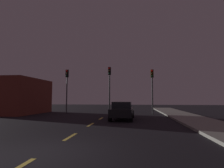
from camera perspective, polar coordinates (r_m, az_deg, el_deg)
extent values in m
plane|color=black|center=(12.85, -6.11, -12.25)|extent=(80.00, 80.00, 0.00)
cube|color=gray|center=(13.35, 27.80, -11.14)|extent=(3.00, 40.00, 0.15)
cube|color=#EACC4C|center=(8.68, -12.95, -15.85)|extent=(0.16, 1.60, 0.01)
cube|color=#EACC4C|center=(12.27, -6.76, -12.59)|extent=(0.16, 1.60, 0.01)
cube|color=#EACC4C|center=(15.96, -3.47, -10.76)|extent=(0.16, 1.60, 0.01)
cylinder|color=#4C4C51|center=(22.00, -14.04, -2.25)|extent=(0.14, 0.14, 5.14)
cube|color=black|center=(22.19, -13.93, 3.23)|extent=(0.32, 0.24, 0.90)
sphere|color=red|center=(22.08, -14.06, 4.06)|extent=(0.20, 0.20, 0.20)
sphere|color=#3F2D0C|center=(22.04, -14.08, 3.28)|extent=(0.20, 0.20, 0.20)
sphere|color=#0C3319|center=(22.00, -14.09, 2.51)|extent=(0.20, 0.20, 0.20)
cylinder|color=black|center=(20.74, -0.79, -1.96)|extent=(0.14, 0.14, 5.35)
cube|color=black|center=(20.96, -0.78, 4.13)|extent=(0.32, 0.24, 0.90)
sphere|color=red|center=(20.85, -0.84, 5.01)|extent=(0.20, 0.20, 0.20)
sphere|color=#3F2D0C|center=(20.80, -0.84, 4.19)|extent=(0.20, 0.20, 0.20)
sphere|color=#0C3319|center=(20.76, -0.84, 3.38)|extent=(0.20, 0.20, 0.20)
cylinder|color=#2D2D30|center=(20.64, 12.58, -2.37)|extent=(0.14, 0.14, 4.97)
cube|color=#382D0C|center=(20.81, 12.48, 3.23)|extent=(0.32, 0.24, 0.90)
sphere|color=red|center=(20.70, 12.51, 4.11)|extent=(0.20, 0.20, 0.20)
sphere|color=#3F2D0C|center=(20.66, 12.52, 3.29)|extent=(0.20, 0.20, 0.20)
sphere|color=#0C3319|center=(20.62, 12.54, 2.47)|extent=(0.20, 0.20, 0.20)
cube|color=black|center=(15.24, 3.31, -8.70)|extent=(1.81, 4.31, 0.61)
cube|color=black|center=(15.00, 3.23, -6.59)|extent=(1.55, 1.96, 0.52)
cylinder|color=black|center=(16.92, 1.10, -9.35)|extent=(0.24, 0.65, 0.64)
cylinder|color=black|center=(16.79, 6.53, -9.35)|extent=(0.24, 0.65, 0.64)
cylinder|color=black|center=(13.79, -0.61, -10.42)|extent=(0.24, 0.65, 0.64)
cylinder|color=black|center=(13.64, 6.08, -10.46)|extent=(0.24, 0.65, 0.64)
cube|color=maroon|center=(23.51, -26.83, -3.44)|extent=(4.39, 6.91, 3.99)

